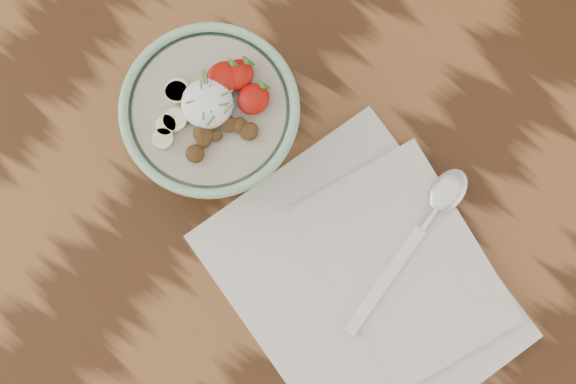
# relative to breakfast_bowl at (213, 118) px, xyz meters

# --- Properties ---
(table) EXTENTS (1.60, 0.90, 0.75)m
(table) POSITION_rel_breakfast_bowl_xyz_m (0.01, -0.00, -0.15)
(table) COLOR #361D0D
(table) RESTS_ON ground
(breakfast_bowl) EXTENTS (0.17, 0.17, 0.11)m
(breakfast_bowl) POSITION_rel_breakfast_bowl_xyz_m (0.00, 0.00, 0.00)
(breakfast_bowl) COLOR #8BBC95
(breakfast_bowl) RESTS_ON table
(napkin) EXTENTS (0.34, 0.31, 0.02)m
(napkin) POSITION_rel_breakfast_bowl_xyz_m (0.22, -0.03, -0.05)
(napkin) COLOR silver
(napkin) RESTS_ON table
(spoon) EXTENTS (0.03, 0.20, 0.01)m
(spoon) POSITION_rel_breakfast_bowl_xyz_m (0.22, 0.06, -0.04)
(spoon) COLOR silver
(spoon) RESTS_ON napkin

